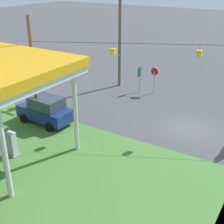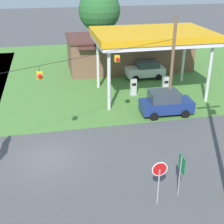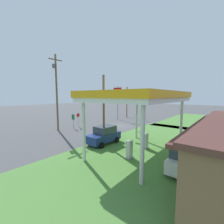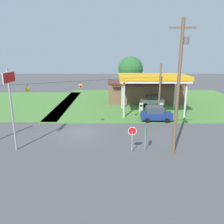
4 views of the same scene
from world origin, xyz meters
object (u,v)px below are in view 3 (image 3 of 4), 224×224
car_at_pumps_front (104,135)px  route_sign (73,118)px  stop_sign_roadside (78,117)px  stop_sign_overhead (118,96)px  gas_station_canopy (139,97)px  fuel_pump_near (145,142)px  utility_pole_main (56,89)px  car_at_pumps_rear (187,159)px  fuel_pump_far (129,150)px

car_at_pumps_front → route_sign: route_sign is taller
stop_sign_roadside → stop_sign_overhead: 11.70m
gas_station_canopy → fuel_pump_near: gas_station_canopy is taller
utility_pole_main → car_at_pumps_rear: bearing=85.8°
gas_station_canopy → stop_sign_overhead: 20.75m
car_at_pumps_front → car_at_pumps_rear: (1.16, 9.07, -0.05)m
fuel_pump_near → fuel_pump_far: 3.15m
fuel_pump_near → route_sign: route_sign is taller
fuel_pump_far → route_sign: (-4.54, -14.11, 0.95)m
car_at_pumps_rear → utility_pole_main: 20.09m
fuel_pump_near → stop_sign_overhead: 20.17m
fuel_pump_far → stop_sign_roadside: bearing=-112.0°
car_at_pumps_front → utility_pole_main: bearing=-90.0°
gas_station_canopy → stop_sign_overhead: (-15.36, -13.94, 0.07)m
car_at_pumps_rear → stop_sign_roadside: 19.75m
gas_station_canopy → route_sign: bearing=-101.8°
fuel_pump_far → car_at_pumps_front: bearing=-110.6°
stop_sign_overhead → fuel_pump_far: bearing=39.5°
stop_sign_overhead → route_sign: stop_sign_overhead is taller
gas_station_canopy → car_at_pumps_rear: 6.43m
utility_pole_main → stop_sign_roadside: bearing=176.5°
car_at_pumps_rear → utility_pole_main: (-1.43, -19.25, 5.59)m
fuel_pump_near → utility_pole_main: (1.18, -14.71, 5.80)m
stop_sign_roadside → utility_pole_main: 6.14m
fuel_pump_far → utility_pole_main: utility_pole_main is taller
fuel_pump_far → utility_pole_main: bearing=-97.6°
stop_sign_roadside → route_sign: bearing=-164.3°
car_at_pumps_rear → route_sign: 19.08m
fuel_pump_near → car_at_pumps_rear: 5.24m
car_at_pumps_front → car_at_pumps_rear: size_ratio=1.04×
route_sign → fuel_pump_near: bearing=84.4°
stop_sign_roadside → car_at_pumps_front: bearing=-112.6°
fuel_pump_near → utility_pole_main: size_ratio=0.14×
gas_station_canopy → stop_sign_roadside: (-4.27, -14.48, -3.61)m
gas_station_canopy → fuel_pump_near: size_ratio=6.38×
stop_sign_roadside → route_sign: 1.37m
car_at_pumps_front → car_at_pumps_rear: 9.14m
gas_station_canopy → utility_pole_main: size_ratio=0.87×
fuel_pump_near → stop_sign_roadside: stop_sign_roadside is taller
car_at_pumps_rear → route_sign: bearing=79.0°
car_at_pumps_rear → stop_sign_roadside: size_ratio=1.63×
fuel_pump_far → route_sign: 14.85m
route_sign → car_at_pumps_front: bearing=73.5°
route_sign → fuel_pump_far: bearing=72.2°
stop_sign_overhead → route_sign: 12.97m
fuel_pump_far → utility_pole_main: (-1.97, -14.71, 5.80)m
car_at_pumps_rear → stop_sign_overhead: (-16.40, -18.48, 4.51)m
car_at_pumps_rear → stop_sign_overhead: stop_sign_overhead is taller
fuel_pump_far → stop_sign_roadside: (-5.85, -14.48, 1.05)m
car_at_pumps_front → utility_pole_main: utility_pole_main is taller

